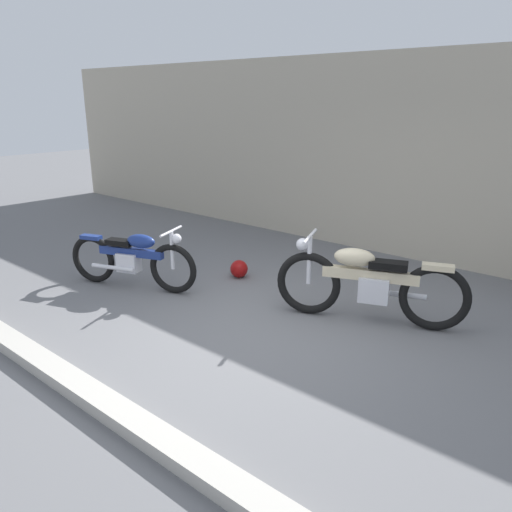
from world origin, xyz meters
TOP-DOWN VIEW (x-y plane):
  - ground_plane at (0.00, 0.00)m, footprint 40.00×40.00m
  - building_wall at (0.00, 3.82)m, footprint 18.00×0.30m
  - curb_strip at (0.00, -1.90)m, footprint 18.00×0.24m
  - helmet at (-1.40, 1.23)m, footprint 0.26×0.26m
  - motorcycle_cream at (0.72, 1.09)m, footprint 2.07×1.00m
  - motorcycle_blue at (-2.22, 0.00)m, footprint 1.83×0.86m

SIDE VIEW (x-z plane):
  - ground_plane at x=0.00m, z-range 0.00..0.00m
  - curb_strip at x=0.00m, z-range 0.00..0.12m
  - helmet at x=-1.40m, z-range 0.00..0.26m
  - motorcycle_blue at x=-2.22m, z-range -0.02..0.85m
  - motorcycle_cream at x=0.72m, z-range -0.02..0.96m
  - building_wall at x=0.00m, z-range 0.00..3.18m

